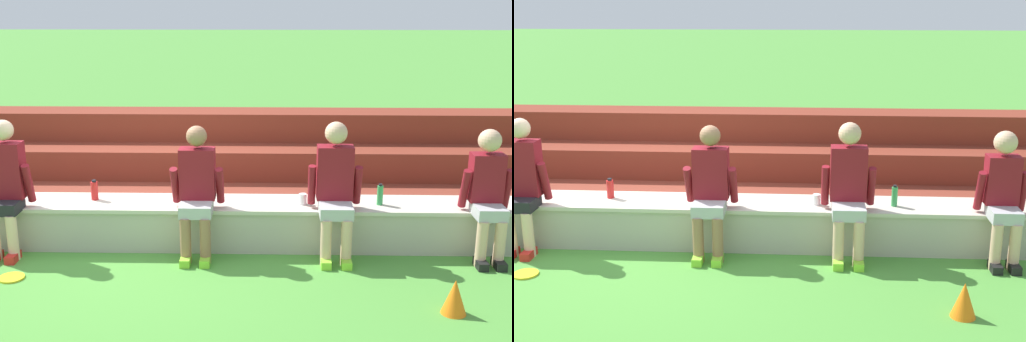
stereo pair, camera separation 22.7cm
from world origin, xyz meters
TOP-DOWN VIEW (x-y plane):
  - ground_plane at (0.00, 0.00)m, footprint 80.00×80.00m
  - stone_seating_wall at (0.00, 0.28)m, footprint 8.85×0.59m
  - brick_bleachers at (0.00, 1.82)m, footprint 12.70×1.67m
  - person_far_left at (-1.26, -0.01)m, footprint 0.51×0.51m
  - person_left_of_center at (0.69, -0.01)m, footprint 0.54×0.57m
  - person_center at (2.09, 0.01)m, footprint 0.54×0.61m
  - person_right_of_center at (3.60, -0.02)m, footprint 0.50×0.57m
  - water_bottle_mid_left at (-0.45, 0.33)m, footprint 0.08×0.08m
  - water_bottle_near_right at (2.58, 0.23)m, footprint 0.06×0.06m
  - plastic_cup_middle at (1.77, 0.23)m, footprint 0.08×0.08m
  - frisbee at (-1.03, -0.64)m, footprint 0.24×0.24m
  - sports_cone at (2.99, -1.23)m, footprint 0.21×0.21m

SIDE VIEW (x-z plane):
  - ground_plane at x=0.00m, z-range 0.00..0.00m
  - frisbee at x=-1.03m, z-range 0.00..0.02m
  - sports_cone at x=2.99m, z-range 0.00..0.31m
  - stone_seating_wall at x=0.00m, z-range 0.02..0.49m
  - brick_bleachers at x=0.00m, z-range -0.12..0.99m
  - plastic_cup_middle at x=1.77m, z-range 0.48..0.59m
  - water_bottle_mid_left at x=-0.45m, z-range 0.47..0.69m
  - water_bottle_near_right at x=2.58m, z-range 0.47..0.70m
  - person_right_of_center at x=3.60m, z-range 0.05..1.37m
  - person_left_of_center at x=0.69m, z-range 0.04..1.38m
  - person_far_left at x=-1.26m, z-range 0.04..1.44m
  - person_center at x=2.09m, z-range 0.05..1.43m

